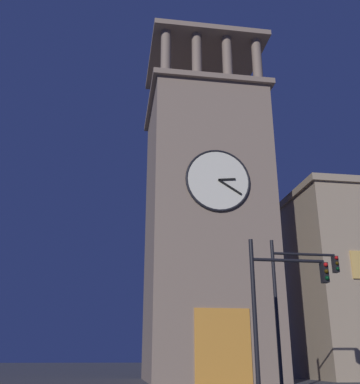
# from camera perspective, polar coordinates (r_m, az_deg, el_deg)

# --- Properties ---
(ground_plane) EXTENTS (200.00, 200.00, 0.00)m
(ground_plane) POSITION_cam_1_polar(r_m,az_deg,el_deg) (27.76, 5.30, -22.91)
(ground_plane) COLOR #424247
(clocktower) EXTENTS (8.44, 8.40, 26.33)m
(clocktower) POSITION_cam_1_polar(r_m,az_deg,el_deg) (31.44, 3.29, -3.73)
(clocktower) COLOR gray
(clocktower) RESTS_ON ground_plane
(traffic_signal_near) EXTENTS (3.17, 0.41, 6.42)m
(traffic_signal_near) POSITION_cam_1_polar(r_m,az_deg,el_deg) (21.11, 14.32, -12.06)
(traffic_signal_near) COLOR black
(traffic_signal_near) RESTS_ON ground_plane
(traffic_signal_far) EXTENTS (2.99, 0.41, 5.55)m
(traffic_signal_far) POSITION_cam_1_polar(r_m,az_deg,el_deg) (17.18, 12.34, -12.58)
(traffic_signal_far) COLOR black
(traffic_signal_far) RESTS_ON ground_plane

